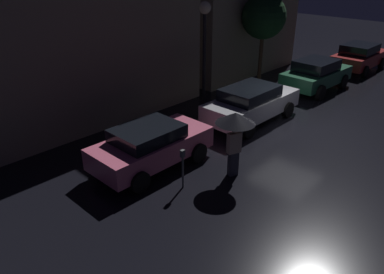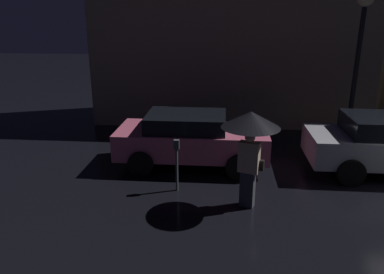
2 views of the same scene
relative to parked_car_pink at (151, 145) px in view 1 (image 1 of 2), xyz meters
The scene contains 10 objects.
ground_plane 6.24m from the parked_car_pink, 14.31° to the right, with size 60.00×60.00×0.00m, color black.
building_facade_left 5.56m from the parked_car_pink, 78.10° to the left, with size 9.87×3.00×6.05m.
parked_car_pink is the anchor object (origin of this frame).
parked_car_silver 5.23m from the parked_car_pink, ahead, with size 4.46×1.99×1.48m.
parked_car_green 10.77m from the parked_car_pink, ahead, with size 4.09×2.04×1.55m.
parked_car_red 16.04m from the parked_car_pink, ahead, with size 4.13×2.04×1.53m.
pedestrian_with_umbrella 2.77m from the parked_car_pink, 57.83° to the right, with size 1.19×1.19×2.07m.
parking_meter 1.61m from the parked_car_pink, 96.58° to the right, with size 0.12×0.10×1.23m.
street_lamp_near 5.74m from the parked_car_pink, 23.35° to the left, with size 0.48×0.48×4.57m.
street_tree 10.22m from the parked_car_pink, 14.65° to the left, with size 2.19×2.19×4.56m.
Camera 1 is at (-12.67, -6.67, 6.11)m, focal length 35.00 mm.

